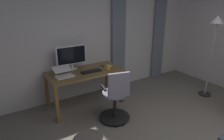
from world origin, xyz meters
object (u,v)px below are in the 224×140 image
computer_mouse (111,66)px  cell_phone_face_up (103,66)px  floor_lamp (215,35)px  office_chair (116,98)px  desk (85,75)px  computer_monitor (71,56)px  mug_coffee (108,67)px  laptop (64,73)px  computer_keyboard (91,71)px

computer_mouse → cell_phone_face_up: computer_mouse is taller
floor_lamp → office_chair: bearing=-5.8°
desk → cell_phone_face_up: cell_phone_face_up is taller
computer_monitor → floor_lamp: 2.98m
computer_mouse → floor_lamp: bearing=152.7°
desk → floor_lamp: size_ratio=0.83×
mug_coffee → desk: bearing=-20.6°
computer_monitor → laptop: bearing=45.2°
cell_phone_face_up → mug_coffee: 0.23m
office_chair → floor_lamp: floor_lamp is taller
office_chair → computer_monitor: bearing=121.6°
computer_mouse → laptop: bearing=-1.0°
laptop → cell_phone_face_up: (-0.90, -0.10, -0.05)m
office_chair → computer_monitor: computer_monitor is taller
computer_monitor → computer_mouse: size_ratio=6.18×
cell_phone_face_up → mug_coffee: bearing=79.7°
computer_keyboard → cell_phone_face_up: size_ratio=2.75×
computer_keyboard → mug_coffee: bearing=171.3°
computer_monitor → computer_mouse: bearing=157.5°
desk → office_chair: 0.87m
desk → computer_keyboard: bearing=129.5°
laptop → mug_coffee: size_ratio=2.62×
computer_monitor → cell_phone_face_up: size_ratio=4.29×
office_chair → floor_lamp: size_ratio=0.55×
desk → cell_phone_face_up: (-0.46, -0.06, 0.10)m
office_chair → floor_lamp: 2.49m
computer_mouse → computer_monitor: bearing=-22.5°
computer_keyboard → computer_mouse: computer_mouse is taller
laptop → office_chair: bearing=126.7°
computer_keyboard → cell_phone_face_up: computer_keyboard is taller
computer_keyboard → desk: bearing=-50.5°
computer_keyboard → cell_phone_face_up: bearing=-155.3°
computer_monitor → computer_keyboard: size_ratio=1.56×
computer_keyboard → laptop: laptop is taller
cell_phone_face_up → mug_coffee: mug_coffee is taller
laptop → cell_phone_face_up: size_ratio=2.37×
desk → laptop: bearing=5.2°
cell_phone_face_up → laptop: bearing=0.8°
laptop → computer_mouse: bearing=176.5°
mug_coffee → cell_phone_face_up: bearing=-95.0°
computer_monitor → computer_mouse: computer_monitor is taller
computer_keyboard → office_chair: bearing=98.4°
computer_monitor → mug_coffee: size_ratio=4.73×
computer_monitor → laptop: 0.46m
computer_mouse → cell_phone_face_up: (0.11, -0.11, -0.01)m
floor_lamp → computer_mouse: bearing=-27.3°
computer_monitor → computer_mouse: (-0.73, 0.30, -0.26)m
computer_monitor → cell_phone_face_up: 0.70m
office_chair → computer_keyboard: size_ratio=2.45×
computer_mouse → floor_lamp: size_ratio=0.06×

